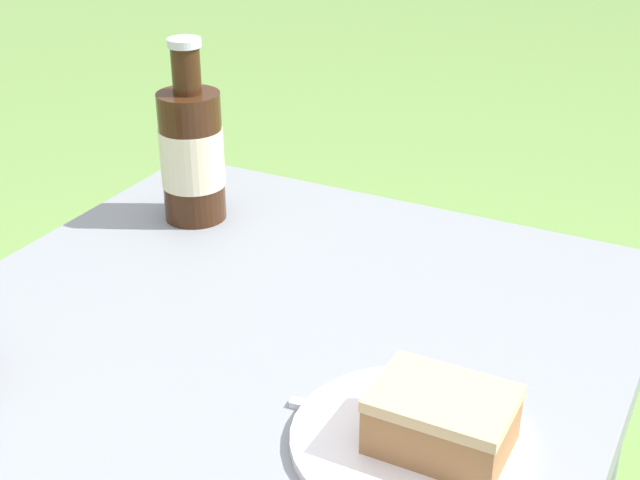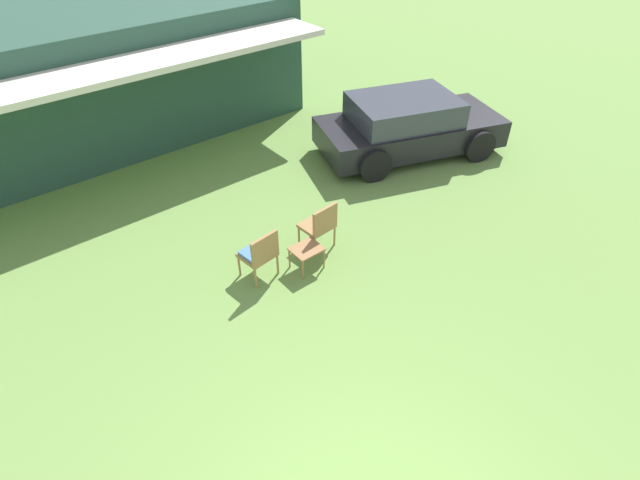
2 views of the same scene
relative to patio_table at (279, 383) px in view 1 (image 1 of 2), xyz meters
The scene contains 4 objects.
patio_table is the anchor object (origin of this frame).
cake_on_plate 0.27m from the patio_table, 29.67° to the right, with size 0.21×0.21×0.06m.
cola_bottle_near 0.33m from the patio_table, 141.92° to the left, with size 0.08×0.08×0.24m.
fork 0.22m from the patio_table, 32.74° to the right, with size 0.17×0.03×0.01m.
Camera 1 is at (0.41, -0.70, 1.21)m, focal length 50.00 mm.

